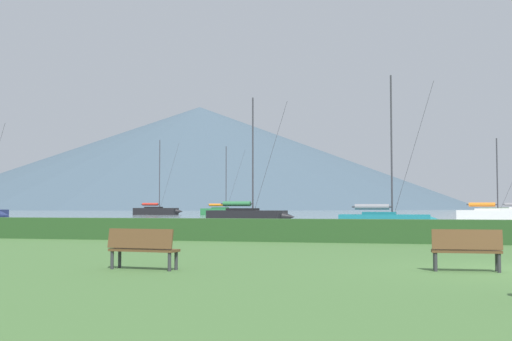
{
  "coord_description": "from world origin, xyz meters",
  "views": [
    {
      "loc": [
        -2.12,
        -16.18,
        1.48
      ],
      "look_at": [
        -16.64,
        42.57,
        4.68
      ],
      "focal_mm": 46.72,
      "sensor_mm": 36.0,
      "label": 1
    }
  ],
  "objects_px": {
    "sailboat_slip_1": "(156,210)",
    "park_bench_under_tree": "(466,248)",
    "sailboat_slip_9": "(248,215)",
    "sailboat_slip_12": "(493,214)",
    "sailboat_slip_6": "(223,211)",
    "park_bench_near_path": "(142,247)",
    "sailboat_slip_10": "(386,220)"
  },
  "relations": [
    {
      "from": "sailboat_slip_1",
      "to": "park_bench_under_tree",
      "type": "height_order",
      "value": "sailboat_slip_1"
    },
    {
      "from": "sailboat_slip_1",
      "to": "sailboat_slip_9",
      "type": "xyz_separation_m",
      "value": [
        27.05,
        -45.07,
        -0.03
      ]
    },
    {
      "from": "sailboat_slip_12",
      "to": "park_bench_under_tree",
      "type": "height_order",
      "value": "sailboat_slip_12"
    },
    {
      "from": "sailboat_slip_12",
      "to": "sailboat_slip_1",
      "type": "bearing_deg",
      "value": 154.45
    },
    {
      "from": "sailboat_slip_6",
      "to": "park_bench_near_path",
      "type": "height_order",
      "value": "sailboat_slip_6"
    },
    {
      "from": "sailboat_slip_9",
      "to": "park_bench_under_tree",
      "type": "height_order",
      "value": "sailboat_slip_9"
    },
    {
      "from": "sailboat_slip_9",
      "to": "park_bench_near_path",
      "type": "xyz_separation_m",
      "value": [
        8.3,
        -41.6,
        -0.13
      ]
    },
    {
      "from": "sailboat_slip_6",
      "to": "sailboat_slip_12",
      "type": "relative_size",
      "value": 1.33
    },
    {
      "from": "sailboat_slip_1",
      "to": "sailboat_slip_12",
      "type": "relative_size",
      "value": 1.5
    },
    {
      "from": "sailboat_slip_6",
      "to": "sailboat_slip_12",
      "type": "distance_m",
      "value": 48.19
    },
    {
      "from": "sailboat_slip_1",
      "to": "park_bench_under_tree",
      "type": "bearing_deg",
      "value": -64.4
    },
    {
      "from": "sailboat_slip_9",
      "to": "park_bench_near_path",
      "type": "distance_m",
      "value": 42.42
    },
    {
      "from": "sailboat_slip_6",
      "to": "sailboat_slip_10",
      "type": "xyz_separation_m",
      "value": [
        27.83,
        -55.98,
        -0.07
      ]
    },
    {
      "from": "sailboat_slip_10",
      "to": "park_bench_near_path",
      "type": "relative_size",
      "value": 5.88
    },
    {
      "from": "sailboat_slip_6",
      "to": "park_bench_near_path",
      "type": "bearing_deg",
      "value": -75.71
    },
    {
      "from": "sailboat_slip_1",
      "to": "sailboat_slip_10",
      "type": "height_order",
      "value": "sailboat_slip_1"
    },
    {
      "from": "sailboat_slip_12",
      "to": "park_bench_near_path",
      "type": "bearing_deg",
      "value": -95.67
    },
    {
      "from": "sailboat_slip_6",
      "to": "sailboat_slip_9",
      "type": "xyz_separation_m",
      "value": [
        15.44,
        -44.02,
        0.02
      ]
    },
    {
      "from": "sailboat_slip_1",
      "to": "park_bench_near_path",
      "type": "xyz_separation_m",
      "value": [
        35.35,
        -86.67,
        -0.16
      ]
    },
    {
      "from": "sailboat_slip_1",
      "to": "sailboat_slip_9",
      "type": "height_order",
      "value": "sailboat_slip_1"
    },
    {
      "from": "sailboat_slip_6",
      "to": "sailboat_slip_12",
      "type": "bearing_deg",
      "value": -41.22
    },
    {
      "from": "sailboat_slip_9",
      "to": "park_bench_near_path",
      "type": "height_order",
      "value": "sailboat_slip_9"
    },
    {
      "from": "park_bench_near_path",
      "to": "sailboat_slip_10",
      "type": "bearing_deg",
      "value": 88.35
    },
    {
      "from": "sailboat_slip_6",
      "to": "sailboat_slip_1",
      "type": "bearing_deg",
      "value": 173.62
    },
    {
      "from": "sailboat_slip_1",
      "to": "park_bench_under_tree",
      "type": "relative_size",
      "value": 7.9
    },
    {
      "from": "sailboat_slip_10",
      "to": "park_bench_under_tree",
      "type": "distance_m",
      "value": 28.45
    },
    {
      "from": "sailboat_slip_10",
      "to": "sailboat_slip_12",
      "type": "xyz_separation_m",
      "value": [
        9.09,
        25.0,
        0.05
      ]
    },
    {
      "from": "sailboat_slip_9",
      "to": "sailboat_slip_10",
      "type": "bearing_deg",
      "value": -34.98
    },
    {
      "from": "sailboat_slip_9",
      "to": "park_bench_under_tree",
      "type": "bearing_deg",
      "value": -59.83
    },
    {
      "from": "park_bench_under_tree",
      "to": "sailboat_slip_10",
      "type": "bearing_deg",
      "value": 94.31
    },
    {
      "from": "sailboat_slip_1",
      "to": "park_bench_under_tree",
      "type": "xyz_separation_m",
      "value": [
        42.62,
        -85.3,
        -0.17
      ]
    },
    {
      "from": "sailboat_slip_1",
      "to": "sailboat_slip_10",
      "type": "relative_size",
      "value": 1.21
    }
  ]
}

